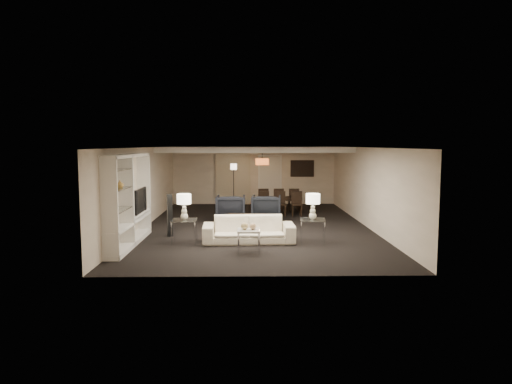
{
  "coord_description": "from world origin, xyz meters",
  "views": [
    {
      "loc": [
        -0.24,
        -14.28,
        2.6
      ],
      "look_at": [
        0.0,
        0.0,
        1.1
      ],
      "focal_mm": 32.0,
      "sensor_mm": 36.0,
      "label": 1
    }
  ],
  "objects_px": {
    "floor_speaker": "(170,215)",
    "chair_fr": "(293,200)",
    "pendant_light": "(262,162)",
    "armchair_right": "(266,208)",
    "table_lamp_left": "(184,207)",
    "armchair_left": "(231,208)",
    "side_table_right": "(313,231)",
    "table_lamp_right": "(313,207)",
    "vase_amber": "(120,184)",
    "vase_blue": "(115,208)",
    "chair_nl": "(264,204)",
    "television": "(136,201)",
    "side_table_left": "(185,231)",
    "chair_nm": "(280,204)",
    "coffee_table": "(249,223)",
    "chair_fl": "(263,200)",
    "chair_nr": "(297,204)",
    "floor_lamp": "(234,186)",
    "chair_fm": "(278,200)",
    "marble_table": "(249,241)",
    "dining_table": "(279,205)",
    "sofa": "(249,229)"
  },
  "relations": [
    {
      "from": "floor_speaker",
      "to": "chair_fr",
      "type": "height_order",
      "value": "floor_speaker"
    },
    {
      "from": "pendant_light",
      "to": "armchair_right",
      "type": "height_order",
      "value": "pendant_light"
    },
    {
      "from": "table_lamp_left",
      "to": "armchair_left",
      "type": "bearing_deg",
      "value": 71.57
    },
    {
      "from": "side_table_right",
      "to": "chair_fr",
      "type": "relative_size",
      "value": 0.74
    },
    {
      "from": "table_lamp_right",
      "to": "vase_amber",
      "type": "bearing_deg",
      "value": -167.89
    },
    {
      "from": "vase_blue",
      "to": "chair_nl",
      "type": "relative_size",
      "value": 0.18
    },
    {
      "from": "table_lamp_left",
      "to": "television",
      "type": "relative_size",
      "value": 0.6
    },
    {
      "from": "armchair_left",
      "to": "table_lamp_left",
      "type": "distance_m",
      "value": 3.52
    },
    {
      "from": "side_table_left",
      "to": "chair_nm",
      "type": "distance_m",
      "value": 5.29
    },
    {
      "from": "side_table_left",
      "to": "pendant_light",
      "type": "bearing_deg",
      "value": 69.13
    },
    {
      "from": "coffee_table",
      "to": "table_lamp_left",
      "type": "distance_m",
      "value": 2.44
    },
    {
      "from": "coffee_table",
      "to": "pendant_light",
      "type": "bearing_deg",
      "value": 82.85
    },
    {
      "from": "coffee_table",
      "to": "television",
      "type": "height_order",
      "value": "television"
    },
    {
      "from": "side_table_right",
      "to": "chair_fl",
      "type": "relative_size",
      "value": 0.74
    },
    {
      "from": "chair_nr",
      "to": "side_table_right",
      "type": "bearing_deg",
      "value": -87.94
    },
    {
      "from": "chair_nr",
      "to": "chair_fl",
      "type": "distance_m",
      "value": 1.77
    },
    {
      "from": "floor_lamp",
      "to": "chair_nl",
      "type": "bearing_deg",
      "value": -63.1
    },
    {
      "from": "pendant_light",
      "to": "television",
      "type": "relative_size",
      "value": 0.45
    },
    {
      "from": "side_table_left",
      "to": "floor_lamp",
      "type": "bearing_deg",
      "value": 80.8
    },
    {
      "from": "chair_fm",
      "to": "television",
      "type": "bearing_deg",
      "value": 46.54
    },
    {
      "from": "television",
      "to": "floor_lamp",
      "type": "relative_size",
      "value": 0.63
    },
    {
      "from": "marble_table",
      "to": "dining_table",
      "type": "xyz_separation_m",
      "value": [
        1.15,
        6.2,
        0.02
      ]
    },
    {
      "from": "television",
      "to": "chair_nm",
      "type": "height_order",
      "value": "television"
    },
    {
      "from": "chair_nm",
      "to": "dining_table",
      "type": "bearing_deg",
      "value": 88.02
    },
    {
      "from": "pendant_light",
      "to": "side_table_right",
      "type": "bearing_deg",
      "value": -78.75
    },
    {
      "from": "armchair_left",
      "to": "dining_table",
      "type": "height_order",
      "value": "armchair_left"
    },
    {
      "from": "sofa",
      "to": "floor_lamp",
      "type": "height_order",
      "value": "floor_lamp"
    },
    {
      "from": "vase_amber",
      "to": "chair_fl",
      "type": "height_order",
      "value": "vase_amber"
    },
    {
      "from": "armchair_right",
      "to": "chair_nm",
      "type": "relative_size",
      "value": 1.1
    },
    {
      "from": "floor_speaker",
      "to": "chair_nm",
      "type": "bearing_deg",
      "value": 22.38
    },
    {
      "from": "coffee_table",
      "to": "chair_nr",
      "type": "xyz_separation_m",
      "value": [
        1.75,
        2.85,
        0.21
      ]
    },
    {
      "from": "side_table_right",
      "to": "table_lamp_left",
      "type": "height_order",
      "value": "table_lamp_left"
    },
    {
      "from": "pendant_light",
      "to": "armchair_left",
      "type": "relative_size",
      "value": 0.53
    },
    {
      "from": "marble_table",
      "to": "floor_speaker",
      "type": "relative_size",
      "value": 0.46
    },
    {
      "from": "coffee_table",
      "to": "table_lamp_right",
      "type": "bearing_deg",
      "value": -43.26
    },
    {
      "from": "television",
      "to": "chair_nr",
      "type": "bearing_deg",
      "value": -49.79
    },
    {
      "from": "chair_fr",
      "to": "chair_nm",
      "type": "bearing_deg",
      "value": 63.26
    },
    {
      "from": "sofa",
      "to": "vase_blue",
      "type": "relative_size",
      "value": 14.98
    },
    {
      "from": "chair_fm",
      "to": "chair_fr",
      "type": "relative_size",
      "value": 1.0
    },
    {
      "from": "table_lamp_right",
      "to": "floor_lamp",
      "type": "height_order",
      "value": "floor_lamp"
    },
    {
      "from": "table_lamp_right",
      "to": "floor_lamp",
      "type": "bearing_deg",
      "value": 108.9
    },
    {
      "from": "floor_speaker",
      "to": "chair_fm",
      "type": "height_order",
      "value": "floor_speaker"
    },
    {
      "from": "table_lamp_left",
      "to": "chair_nr",
      "type": "height_order",
      "value": "table_lamp_left"
    },
    {
      "from": "side_table_right",
      "to": "marble_table",
      "type": "height_order",
      "value": "side_table_right"
    },
    {
      "from": "marble_table",
      "to": "chair_nm",
      "type": "height_order",
      "value": "chair_nm"
    },
    {
      "from": "pendant_light",
      "to": "chair_nm",
      "type": "distance_m",
      "value": 2.13
    },
    {
      "from": "vase_blue",
      "to": "chair_fl",
      "type": "bearing_deg",
      "value": 63.4
    },
    {
      "from": "dining_table",
      "to": "floor_lamp",
      "type": "relative_size",
      "value": 0.95
    },
    {
      "from": "vase_amber",
      "to": "chair_nl",
      "type": "bearing_deg",
      "value": 56.45
    },
    {
      "from": "chair_nl",
      "to": "floor_lamp",
      "type": "bearing_deg",
      "value": 116.38
    }
  ]
}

